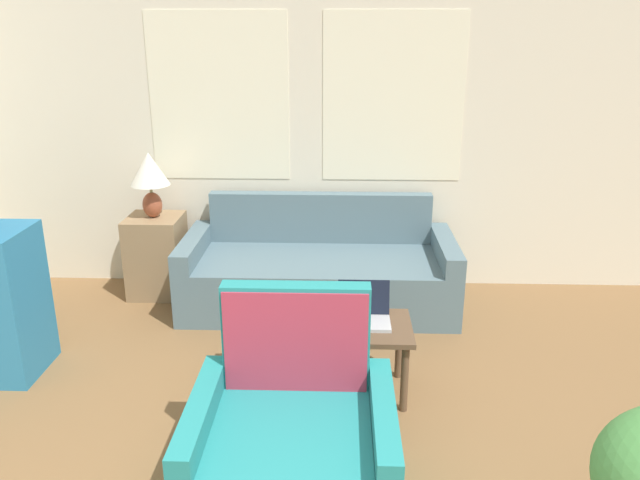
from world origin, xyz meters
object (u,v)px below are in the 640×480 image
armchair (293,448)px  book_red (309,322)px  table_lamp (150,175)px  laptop (364,313)px  cup_white (264,326)px  cup_yellow (260,314)px  couch (319,273)px  cup_navy (283,310)px  coffee_table (322,333)px

armchair → book_red: 0.92m
table_lamp → book_red: table_lamp is taller
laptop → cup_white: bearing=-164.8°
armchair → cup_yellow: 0.99m
couch → cup_navy: size_ratio=26.42×
armchair → cup_yellow: armchair is taller
coffee_table → couch: bearing=92.8°
couch → cup_white: size_ratio=22.30×
cup_yellow → cup_white: size_ratio=1.08×
table_lamp → cup_white: (1.06, -1.53, -0.51)m
armchair → cup_white: 0.86m
armchair → cup_navy: size_ratio=12.12×
book_red → coffee_table: bearing=3.2°
cup_yellow → cup_white: cup_yellow is taller
laptop → book_red: 0.32m
cup_navy → cup_white: (-0.09, -0.21, -0.00)m
table_lamp → cup_white: size_ratio=5.56×
couch → cup_white: couch is taller
cup_white → coffee_table: bearing=17.5°
couch → table_lamp: bearing=173.7°
armchair → book_red: (0.02, 0.90, 0.18)m
laptop → cup_yellow: bearing=-177.7°
cup_yellow → table_lamp: bearing=125.9°
coffee_table → cup_yellow: bearing=175.6°
cup_white → book_red: size_ratio=0.50×
laptop → book_red: bearing=-169.9°
armchair → table_lamp: (-1.28, 2.34, 0.71)m
couch → laptop: (0.31, -1.24, 0.24)m
laptop → cup_white: 0.59m
armchair → cup_navy: (-0.13, 1.02, 0.20)m
cup_white → cup_navy: bearing=66.9°
table_lamp → cup_yellow: table_lamp is taller
cup_yellow → coffee_table: bearing=-4.4°
table_lamp → laptop: 2.19m
cup_white → book_red: bearing=21.5°
coffee_table → cup_navy: (-0.23, 0.11, 0.09)m
armchair → cup_yellow: (-0.26, 0.93, 0.22)m
coffee_table → book_red: size_ratio=5.59×
laptop → cup_yellow: (-0.61, -0.02, -0.00)m
couch → book_red: 1.31m
book_red → cup_yellow: bearing=173.7°
book_red → laptop: bearing=10.1°
couch → laptop: couch is taller
coffee_table → laptop: bearing=12.1°
armchair → book_red: size_ratio=5.11×
cup_navy → cup_yellow: bearing=-147.9°
table_lamp → book_red: size_ratio=2.78×
book_red → cup_white: bearing=-158.5°
cup_white → book_red: cup_white is taller
armchair → cup_navy: bearing=97.5°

